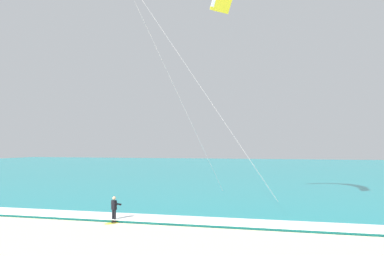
{
  "coord_description": "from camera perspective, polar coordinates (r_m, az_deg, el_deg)",
  "views": [
    {
      "loc": [
        5.8,
        -11.01,
        4.95
      ],
      "look_at": [
        -1.83,
        17.23,
        6.19
      ],
      "focal_mm": 38.35,
      "sensor_mm": 36.0,
      "label": 1
    }
  ],
  "objects": [
    {
      "name": "surfboard",
      "position": [
        27.25,
        -10.81,
        -12.79
      ],
      "size": [
        1.03,
        1.45,
        0.09
      ],
      "color": "yellow",
      "rests_on": "ground"
    },
    {
      "name": "surf_foam",
      "position": [
        26.33,
        2.2,
        -12.77
      ],
      "size": [
        200.0,
        2.53,
        0.04
      ],
      "primitive_type": "cube",
      "color": "white",
      "rests_on": "sea"
    },
    {
      "name": "kitesurfer",
      "position": [
        27.11,
        -10.76,
        -10.89
      ],
      "size": [
        0.67,
        0.67,
        1.69
      ],
      "color": "black",
      "rests_on": "ground"
    },
    {
      "name": "sea",
      "position": [
        84.58,
        11.23,
        -5.66
      ],
      "size": [
        200.0,
        120.0,
        0.2
      ],
      "primitive_type": "cube",
      "color": "teal",
      "rests_on": "ground"
    }
  ]
}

